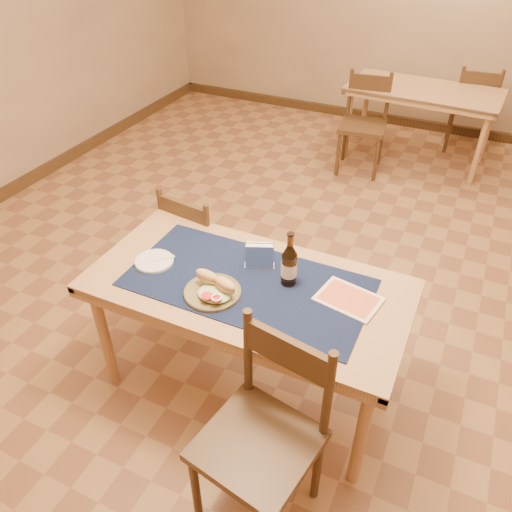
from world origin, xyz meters
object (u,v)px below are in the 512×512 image
at_px(main_table, 248,295).
at_px(beer_bottle, 289,265).
at_px(back_table, 423,97).
at_px(chair_main_near, 264,434).
at_px(chair_main_far, 201,244).
at_px(napkin_holder, 259,256).
at_px(sandwich_plate, 214,290).

xyz_separation_m(main_table, beer_bottle, (0.18, 0.08, 0.20)).
bearing_deg(back_table, chair_main_near, -88.80).
bearing_deg(chair_main_far, back_table, 72.88).
distance_m(back_table, chair_main_far, 2.98).
height_order(chair_main_near, napkin_holder, chair_main_near).
bearing_deg(napkin_holder, chair_main_near, -63.86).
bearing_deg(napkin_holder, sandwich_plate, -109.43).
relative_size(back_table, chair_main_near, 1.51).
xyz_separation_m(beer_bottle, napkin_holder, (-0.19, 0.06, -0.05)).
distance_m(beer_bottle, napkin_holder, 0.20).
xyz_separation_m(sandwich_plate, napkin_holder, (0.10, 0.30, 0.04)).
bearing_deg(sandwich_plate, chair_main_far, 125.51).
bearing_deg(napkin_holder, beer_bottle, -18.36).
distance_m(main_table, napkin_holder, 0.21).
relative_size(back_table, napkin_holder, 8.99).
xyz_separation_m(chair_main_far, napkin_holder, (0.60, -0.39, 0.36)).
relative_size(chair_main_near, beer_bottle, 3.32).
height_order(back_table, sandwich_plate, sandwich_plate).
distance_m(chair_main_near, sandwich_plate, 0.70).
bearing_deg(sandwich_plate, napkin_holder, 70.57).
bearing_deg(back_table, sandwich_plate, -96.20).
distance_m(chair_main_near, napkin_holder, 0.88).
bearing_deg(main_table, sandwich_plate, -124.93).
xyz_separation_m(back_table, chair_main_near, (0.08, -3.97, -0.16)).
bearing_deg(sandwich_plate, main_table, 55.07).
xyz_separation_m(main_table, sandwich_plate, (-0.11, -0.15, 0.12)).
bearing_deg(beer_bottle, back_table, 88.40).
xyz_separation_m(back_table, beer_bottle, (-0.09, -3.29, 0.20)).
bearing_deg(chair_main_far, beer_bottle, -30.08).
distance_m(main_table, chair_main_far, 0.83).
height_order(back_table, beer_bottle, beer_bottle).
xyz_separation_m(chair_main_far, chair_main_near, (0.96, -1.13, 0.05)).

